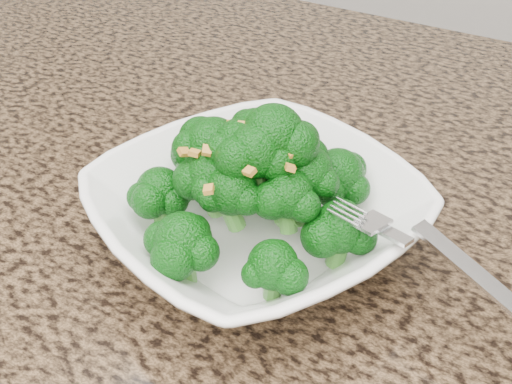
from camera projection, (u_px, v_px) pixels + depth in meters
The scene contains 5 objects.
granite_counter at pixel (90, 209), 0.56m from camera, with size 1.64×1.04×0.03m, color brown.
bowl at pixel (256, 215), 0.49m from camera, with size 0.23×0.23×0.06m, color white.
broccoli_pile at pixel (256, 140), 0.45m from camera, with size 0.21×0.21×0.08m, color #084D0A, non-canonical shape.
garlic_topping at pixel (256, 87), 0.42m from camera, with size 0.12×0.12×0.01m, color gold, non-canonical shape.
fork at pixel (402, 238), 0.41m from camera, with size 0.18×0.03×0.01m, color silver, non-canonical shape.
Camera 1 is at (0.35, -0.01, 1.23)m, focal length 45.00 mm.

